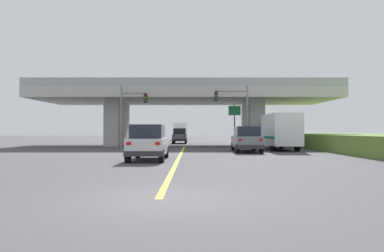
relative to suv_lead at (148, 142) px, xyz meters
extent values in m
plane|color=#424244|center=(1.67, 19.57, -1.01)|extent=(160.00, 160.00, 0.00)
cube|color=#B7B5AD|center=(1.67, 19.57, 4.60)|extent=(33.04, 10.62, 1.06)
cube|color=#A8A69F|center=(-6.16, 19.57, 1.53)|extent=(1.58, 6.37, 5.08)
cube|color=#A8A69F|center=(9.51, 19.57, 1.53)|extent=(1.58, 6.37, 5.08)
cube|color=#9EA0A5|center=(1.67, 14.41, 5.59)|extent=(33.04, 0.20, 0.90)
cube|color=#9EA0A5|center=(1.67, 24.74, 5.59)|extent=(33.04, 0.20, 0.90)
cube|color=yellow|center=(1.67, 2.82, -1.01)|extent=(0.20, 27.41, 0.01)
cube|color=silver|center=(0.00, 0.11, -0.20)|extent=(1.97, 4.31, 0.90)
cube|color=#1E232D|center=(0.00, -0.21, 0.63)|extent=(1.73, 2.37, 0.76)
cube|color=#2D2D30|center=(0.00, -1.99, -0.51)|extent=(2.01, 0.20, 0.28)
cube|color=red|center=(-0.74, -2.06, 0.02)|extent=(0.24, 0.06, 0.16)
cube|color=red|center=(0.74, -2.06, 0.02)|extent=(0.24, 0.06, 0.16)
cylinder|color=black|center=(-0.88, 1.71, -0.65)|extent=(0.26, 0.72, 0.72)
cylinder|color=black|center=(0.88, 1.71, -0.65)|extent=(0.26, 0.72, 0.72)
cylinder|color=black|center=(-0.88, -1.49, -0.65)|extent=(0.26, 0.72, 0.72)
cylinder|color=black|center=(0.88, -1.49, -0.65)|extent=(0.26, 0.72, 0.72)
cube|color=slate|center=(6.83, 7.62, -0.20)|extent=(2.12, 4.85, 0.90)
cube|color=#1E232D|center=(6.82, 7.26, 0.63)|extent=(1.82, 2.69, 0.76)
cube|color=#2D2D30|center=(6.76, 5.28, -0.51)|extent=(2.02, 0.26, 0.28)
cube|color=red|center=(6.01, 5.23, 0.02)|extent=(0.24, 0.07, 0.16)
cube|color=red|center=(7.49, 5.18, 0.02)|extent=(0.24, 0.07, 0.16)
cylinder|color=black|center=(6.00, 9.50, -0.65)|extent=(0.28, 0.73, 0.72)
cylinder|color=black|center=(7.77, 9.44, -0.65)|extent=(0.28, 0.73, 0.72)
cylinder|color=black|center=(5.89, 5.80, -0.65)|extent=(0.28, 0.73, 0.72)
cylinder|color=black|center=(7.66, 5.75, -0.65)|extent=(0.28, 0.73, 0.72)
cube|color=navy|center=(10.14, 13.19, 0.39)|extent=(2.20, 2.00, 1.90)
cube|color=white|center=(10.14, 9.62, 0.77)|extent=(2.31, 5.14, 2.67)
cube|color=#197F4C|center=(10.14, 9.62, 0.10)|extent=(2.33, 5.04, 0.24)
cylinder|color=black|center=(9.14, 13.19, -0.56)|extent=(0.30, 0.90, 0.90)
cylinder|color=black|center=(11.14, 13.19, -0.56)|extent=(0.30, 0.90, 0.90)
cylinder|color=black|center=(9.14, 8.33, -0.56)|extent=(0.30, 0.90, 0.90)
cylinder|color=black|center=(11.14, 8.33, -0.56)|extent=(0.30, 0.90, 0.90)
cube|color=slate|center=(0.85, 25.88, -0.20)|extent=(1.83, 4.58, 0.90)
cube|color=#1E232D|center=(0.85, 25.54, 0.63)|extent=(1.61, 2.52, 0.76)
cube|color=#2D2D30|center=(0.85, 23.64, -0.51)|extent=(1.87, 0.20, 0.28)
cube|color=red|center=(0.16, 23.57, 0.02)|extent=(0.24, 0.06, 0.16)
cube|color=red|center=(1.54, 23.57, 0.02)|extent=(0.24, 0.06, 0.16)
cylinder|color=black|center=(0.03, 27.62, -0.65)|extent=(0.26, 0.72, 0.72)
cylinder|color=black|center=(1.66, 27.62, -0.65)|extent=(0.26, 0.72, 0.72)
cylinder|color=black|center=(0.03, 24.14, -0.65)|extent=(0.26, 0.72, 0.72)
cylinder|color=black|center=(1.66, 24.14, -0.65)|extent=(0.26, 0.72, 0.72)
cylinder|color=slate|center=(7.77, 12.70, 2.00)|extent=(0.18, 0.18, 6.02)
cylinder|color=slate|center=(6.28, 12.70, 4.46)|extent=(2.97, 0.12, 0.12)
cube|color=black|center=(4.80, 12.70, 3.98)|extent=(0.32, 0.26, 0.96)
sphere|color=red|center=(4.80, 12.55, 4.28)|extent=(0.16, 0.16, 0.16)
sphere|color=gold|center=(4.80, 12.55, 3.98)|extent=(0.16, 0.16, 0.16)
sphere|color=green|center=(4.80, 12.55, 3.68)|extent=(0.16, 0.16, 0.16)
cylinder|color=slate|center=(-4.42, 13.45, 2.08)|extent=(0.18, 0.18, 6.19)
cylinder|color=slate|center=(-3.24, 13.45, 4.35)|extent=(2.36, 0.12, 0.12)
cube|color=black|center=(-2.06, 13.45, 3.87)|extent=(0.32, 0.26, 0.96)
sphere|color=red|center=(-2.06, 13.30, 4.17)|extent=(0.16, 0.16, 0.16)
sphere|color=gold|center=(-2.06, 13.30, 3.87)|extent=(0.16, 0.16, 0.16)
sphere|color=green|center=(-2.06, 13.30, 3.57)|extent=(0.16, 0.16, 0.16)
cylinder|color=#56595E|center=(7.04, 16.56, 1.25)|extent=(0.14, 0.14, 4.53)
cube|color=#197242|center=(7.04, 16.50, 2.84)|extent=(1.24, 0.08, 0.95)
cube|color=white|center=(7.04, 16.49, 2.84)|extent=(1.32, 0.04, 1.03)
cube|color=red|center=(0.44, 44.37, 0.39)|extent=(2.20, 2.00, 1.90)
cube|color=white|center=(0.44, 40.82, 0.74)|extent=(2.31, 5.09, 2.60)
cube|color=#195999|center=(0.44, 40.82, 0.09)|extent=(2.33, 4.98, 0.24)
cylinder|color=black|center=(-0.56, 44.37, -0.56)|extent=(0.30, 0.90, 0.90)
cylinder|color=black|center=(1.44, 44.37, -0.56)|extent=(0.30, 0.90, 0.90)
cylinder|color=black|center=(-0.56, 39.55, -0.56)|extent=(0.30, 0.90, 0.90)
cylinder|color=black|center=(1.44, 39.55, -0.56)|extent=(0.30, 0.90, 0.90)
camera|label=1|loc=(2.49, -19.04, 0.66)|focal=31.19mm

